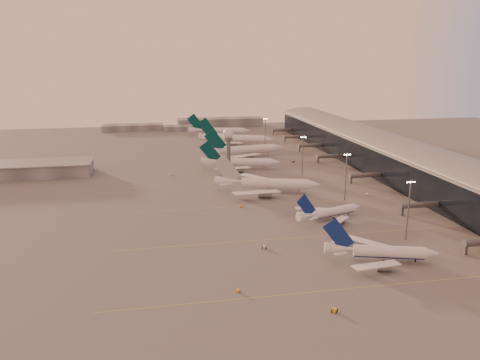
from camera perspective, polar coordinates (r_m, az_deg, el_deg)
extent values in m
plane|color=#5D5A5A|center=(181.41, 3.27, -8.52)|extent=(700.00, 700.00, 0.00)
cube|color=gold|center=(161.81, 16.99, -12.20)|extent=(180.00, 0.25, 0.02)
cube|color=gold|center=(199.00, 11.03, -6.62)|extent=(180.00, 0.25, 0.02)
cube|color=gold|center=(238.89, 7.09, -2.80)|extent=(180.00, 0.25, 0.02)
cube|color=gold|center=(280.33, 4.32, -0.09)|extent=(180.00, 0.25, 0.02)
cube|color=gold|center=(327.49, 2.07, 2.11)|extent=(180.00, 0.25, 0.02)
cube|color=black|center=(316.03, 17.68, 2.62)|extent=(36.00, 360.00, 18.00)
cylinder|color=slate|center=(314.37, 17.81, 4.22)|extent=(10.08, 360.00, 10.08)
cube|color=slate|center=(314.33, 17.81, 4.26)|extent=(40.00, 362.00, 0.80)
cube|color=#56595D|center=(195.43, 25.80, -7.59)|extent=(1.20, 1.20, 4.40)
cylinder|color=#56595D|center=(235.73, 21.32, -2.83)|extent=(22.00, 2.80, 2.80)
cube|color=#56595D|center=(231.34, 19.15, -3.55)|extent=(1.20, 1.20, 4.40)
cylinder|color=#56595D|center=(284.47, 15.24, 0.58)|extent=(22.00, 2.80, 2.80)
cube|color=#56595D|center=(280.85, 13.38, 0.03)|extent=(1.20, 1.20, 4.40)
cylinder|color=#56595D|center=(334.35, 11.12, 2.89)|extent=(22.00, 2.80, 2.80)
cube|color=#56595D|center=(331.28, 9.49, 2.45)|extent=(1.20, 1.20, 4.40)
cylinder|color=#56595D|center=(372.90, 8.75, 4.21)|extent=(22.00, 2.80, 2.80)
cube|color=#56595D|center=(370.15, 7.27, 3.82)|extent=(1.20, 1.20, 4.40)
cylinder|color=#56595D|center=(412.13, 6.82, 5.27)|extent=(22.00, 2.80, 2.80)
cube|color=#56595D|center=(409.64, 5.47, 4.92)|extent=(1.20, 1.20, 4.40)
cylinder|color=#56595D|center=(449.95, 5.30, 6.10)|extent=(22.00, 2.80, 2.80)
cube|color=#56595D|center=(447.67, 4.05, 5.79)|extent=(1.20, 1.20, 4.40)
cube|color=slate|center=(319.00, -24.79, 1.13)|extent=(80.00, 25.00, 8.00)
cube|color=slate|center=(318.14, -24.87, 1.87)|extent=(82.00, 27.00, 0.60)
cylinder|color=#56595D|center=(291.68, -1.41, 2.75)|extent=(2.60, 2.60, 22.00)
cylinder|color=#56595D|center=(289.51, -1.43, 4.98)|extent=(5.20, 5.20, 1.20)
sphere|color=silver|center=(288.87, -1.43, 5.74)|extent=(6.40, 6.40, 6.40)
cylinder|color=#56595D|center=(288.32, -1.44, 6.47)|extent=(0.16, 0.16, 2.00)
cylinder|color=#56595D|center=(198.49, 19.83, -3.47)|extent=(0.56, 0.56, 25.00)
cube|color=#56595D|center=(195.25, 20.13, -0.12)|extent=(3.60, 0.25, 0.25)
sphere|color=#FFEABF|center=(194.59, 19.74, -0.26)|extent=(0.56, 0.56, 0.56)
sphere|color=#FFEABF|center=(195.10, 20.00, -0.25)|extent=(0.56, 0.56, 0.56)
sphere|color=#FFEABF|center=(195.60, 20.25, -0.23)|extent=(0.56, 0.56, 0.56)
sphere|color=#FFEABF|center=(196.11, 20.50, -0.22)|extent=(0.56, 0.56, 0.56)
cylinder|color=#56595D|center=(244.16, 12.79, 0.37)|extent=(0.56, 0.56, 25.00)
cube|color=#56595D|center=(241.54, 12.95, 3.13)|extent=(3.60, 0.25, 0.25)
sphere|color=#FFEABF|center=(241.02, 12.61, 3.03)|extent=(0.56, 0.56, 0.56)
sphere|color=#FFEABF|center=(241.42, 12.83, 3.03)|extent=(0.56, 0.56, 0.56)
sphere|color=#FFEABF|center=(241.81, 13.05, 3.04)|extent=(0.56, 0.56, 0.56)
sphere|color=#FFEABF|center=(242.21, 13.27, 3.04)|extent=(0.56, 0.56, 0.56)
cylinder|color=#56595D|center=(292.45, 7.65, 2.96)|extent=(0.56, 0.56, 25.00)
cube|color=#56595D|center=(290.27, 7.73, 5.28)|extent=(3.60, 0.25, 0.25)
sphere|color=#FFEABF|center=(289.87, 7.45, 5.19)|extent=(0.56, 0.56, 0.56)
sphere|color=#FFEABF|center=(290.18, 7.64, 5.20)|extent=(0.56, 0.56, 0.56)
sphere|color=#FFEABF|center=(290.49, 7.82, 5.20)|extent=(0.56, 0.56, 0.56)
sphere|color=#FFEABF|center=(290.81, 8.01, 5.20)|extent=(0.56, 0.56, 0.56)
cylinder|color=#56595D|center=(377.03, 3.08, 5.71)|extent=(0.56, 0.56, 25.00)
cube|color=#56595D|center=(375.34, 3.11, 7.51)|extent=(3.60, 0.25, 0.25)
sphere|color=#FFEABF|center=(375.04, 2.88, 7.45)|extent=(0.56, 0.56, 0.56)
sphere|color=#FFEABF|center=(375.27, 3.03, 7.45)|extent=(0.56, 0.56, 0.56)
sphere|color=#FFEABF|center=(375.51, 3.18, 7.46)|extent=(0.56, 0.56, 0.56)
sphere|color=#FFEABF|center=(375.75, 3.33, 7.46)|extent=(0.56, 0.56, 0.56)
cube|color=slate|center=(486.82, -12.93, 6.27)|extent=(60.00, 18.00, 6.00)
cube|color=slate|center=(501.20, -2.50, 7.03)|extent=(90.00, 20.00, 9.00)
cube|color=slate|center=(477.63, -6.93, 6.32)|extent=(40.00, 15.00, 5.00)
cylinder|color=silver|center=(177.94, 17.68, -8.50)|extent=(25.01, 11.19, 4.23)
cylinder|color=navy|center=(178.30, 17.66, -8.78)|extent=(24.19, 9.91, 3.04)
cone|color=silver|center=(181.60, 22.31, -8.45)|extent=(5.82, 5.43, 4.23)
cone|color=silver|center=(174.92, 11.98, -8.33)|extent=(11.19, 7.04, 4.23)
cube|color=silver|center=(167.70, 16.29, -10.13)|extent=(18.44, 7.60, 1.33)
cylinder|color=slate|center=(171.27, 17.11, -10.37)|extent=(5.39, 4.01, 2.75)
cube|color=slate|center=(170.78, 17.14, -10.00)|extent=(0.40, 0.36, 1.69)
cube|color=silver|center=(186.53, 15.19, -7.46)|extent=(15.70, 15.60, 1.33)
cylinder|color=slate|center=(185.54, 16.20, -8.30)|extent=(5.39, 4.01, 2.75)
cube|color=slate|center=(185.09, 16.23, -7.96)|extent=(0.40, 0.36, 1.69)
cube|color=navy|center=(172.91, 11.90, -6.73)|extent=(11.23, 3.71, 12.60)
cube|color=silver|center=(170.50, 12.15, -8.92)|extent=(5.04, 2.56, 0.28)
cube|color=silver|center=(179.30, 11.84, -7.70)|extent=(4.76, 4.59, 0.28)
cylinder|color=black|center=(181.25, 20.57, -9.32)|extent=(0.56, 0.56, 1.11)
cylinder|color=black|center=(180.84, 16.83, -9.03)|extent=(1.33, 0.88, 1.22)
cylinder|color=black|center=(176.45, 17.12, -9.66)|extent=(1.33, 0.88, 1.22)
cylinder|color=silver|center=(217.91, 11.44, -3.88)|extent=(22.24, 10.50, 3.77)
cylinder|color=navy|center=(218.17, 11.43, -4.09)|extent=(21.49, 9.36, 2.72)
cone|color=silver|center=(226.37, 14.01, -3.32)|extent=(5.25, 4.92, 3.77)
cone|color=silver|center=(208.33, 8.12, -4.47)|extent=(10.01, 6.48, 3.77)
cube|color=silver|center=(208.11, 11.92, -5.00)|extent=(13.78, 14.14, 1.19)
cylinder|color=slate|center=(211.93, 12.07, -5.13)|extent=(4.84, 3.67, 2.45)
cube|color=slate|center=(211.57, 12.09, -4.86)|extent=(0.36, 0.33, 1.51)
cube|color=silver|center=(221.63, 8.81, -3.62)|extent=(16.43, 6.40, 1.19)
cylinder|color=slate|center=(222.14, 9.69, -4.08)|extent=(4.84, 3.67, 2.45)
cube|color=slate|center=(221.80, 9.70, -3.82)|extent=(0.36, 0.33, 1.51)
cube|color=navy|center=(206.59, 8.07, -3.26)|extent=(9.95, 3.56, 11.25)
cube|color=silver|center=(205.12, 8.85, -4.78)|extent=(4.20, 4.14, 0.25)
cube|color=silver|center=(211.56, 7.43, -4.11)|extent=(4.47, 2.18, 0.25)
cylinder|color=black|center=(224.05, 13.06, -4.15)|extent=(0.50, 0.50, 0.99)
cylinder|color=black|center=(219.19, 10.68, -4.43)|extent=(1.19, 0.81, 1.09)
cylinder|color=black|center=(216.05, 11.41, -4.75)|extent=(1.19, 0.81, 1.09)
cylinder|color=silver|center=(255.42, 4.17, -0.68)|extent=(35.44, 15.30, 5.52)
cylinder|color=silver|center=(255.75, 4.17, -0.95)|extent=(34.33, 13.62, 3.97)
cone|color=silver|center=(255.78, 8.90, -0.80)|extent=(8.12, 7.23, 5.52)
cone|color=silver|center=(257.06, -1.42, -0.38)|extent=(15.77, 9.49, 5.52)
cube|color=silver|center=(241.93, 2.03, -1.77)|extent=(26.02, 10.83, 1.64)
cylinder|color=slate|center=(245.67, 3.07, -2.06)|extent=(7.57, 5.38, 3.59)
cube|color=slate|center=(245.31, 3.07, -1.78)|extent=(0.32, 0.29, 2.21)
cube|color=silver|center=(270.18, 2.44, 0.00)|extent=(22.21, 21.95, 1.64)
cylinder|color=slate|center=(267.21, 3.30, -0.68)|extent=(7.57, 5.38, 3.59)
cube|color=slate|center=(266.88, 3.31, -0.42)|extent=(0.32, 0.29, 2.21)
cube|color=#A8ABB0|center=(255.53, -1.59, 1.03)|extent=(14.76, 4.63, 16.38)
cube|color=silver|center=(250.52, -1.68, -0.76)|extent=(7.17, 3.66, 0.22)
cube|color=silver|center=(263.61, -1.30, 0.03)|extent=(6.77, 6.51, 0.22)
cylinder|color=black|center=(256.37, 7.16, -1.48)|extent=(0.45, 0.45, 0.89)
cylinder|color=black|center=(258.29, 3.54, -1.26)|extent=(1.07, 0.70, 0.98)
cylinder|color=black|center=(254.53, 3.51, -1.50)|extent=(1.07, 0.70, 0.98)
cylinder|color=silver|center=(308.05, 0.70, 2.00)|extent=(32.38, 11.26, 5.16)
cylinder|color=silver|center=(308.30, 0.70, 1.79)|extent=(31.48, 9.72, 3.71)
cone|color=silver|center=(308.72, 4.25, 1.99)|extent=(7.07, 6.26, 5.16)
cone|color=silver|center=(308.64, -3.52, 2.12)|extent=(14.16, 7.66, 5.16)
cube|color=silver|center=(295.22, -0.82, 1.26)|extent=(23.79, 11.87, 1.53)
cylinder|color=slate|center=(298.75, -0.05, 1.00)|extent=(6.72, 4.49, 3.35)
cube|color=slate|center=(298.46, -0.05, 1.23)|extent=(0.30, 0.27, 2.06)
cube|color=silver|center=(321.44, -0.72, 2.38)|extent=(21.40, 18.84, 1.53)
cylinder|color=slate|center=(318.74, -0.02, 1.88)|extent=(6.72, 4.49, 3.35)
cube|color=slate|center=(318.48, -0.02, 2.09)|extent=(0.30, 0.27, 2.06)
cube|color=#023336|center=(307.41, -3.66, 3.24)|extent=(13.98, 3.06, 15.27)
cube|color=silver|center=(302.60, -3.64, 1.89)|extent=(6.58, 3.83, 0.22)
cube|color=silver|center=(314.66, -3.49, 2.39)|extent=(6.34, 5.59, 0.22)
cylinder|color=black|center=(309.06, 2.95, 1.42)|extent=(0.44, 0.44, 0.89)
cylinder|color=black|center=(310.66, 0.22, 1.51)|extent=(1.05, 0.63, 0.98)
cylinder|color=black|center=(306.85, 0.22, 1.35)|extent=(1.05, 0.63, 0.98)
cylinder|color=silver|center=(347.77, 1.32, 3.57)|extent=(37.47, 10.33, 5.97)
cylinder|color=silver|center=(348.04, 1.32, 3.35)|extent=(36.53, 8.58, 4.30)
cone|color=silver|center=(355.41, 4.70, 3.77)|extent=(7.82, 6.78, 5.97)
cone|color=silver|center=(340.19, -2.88, 3.43)|extent=(16.12, 7.78, 5.97)
cube|color=silver|center=(330.67, 0.70, 2.80)|extent=(25.62, 20.46, 1.77)
cylinder|color=slate|center=(336.01, 1.23, 2.56)|extent=(7.58, 4.71, 3.88)
cube|color=slate|center=(335.71, 1.23, 2.80)|extent=(0.34, 0.29, 2.39)
cube|color=silver|center=(359.79, -0.86, 3.78)|extent=(27.31, 15.51, 1.77)
cylinder|color=slate|center=(358.13, 0.01, 3.33)|extent=(7.58, 4.71, 3.88)
cube|color=slate|center=(357.85, 0.01, 3.55)|extent=(0.34, 0.29, 2.39)
cube|color=#023336|center=(338.68, -3.02, 4.61)|extent=(16.35, 2.31, 17.67)
cube|color=silver|center=(333.31, -2.61, 3.22)|extent=(7.48, 6.14, 0.26)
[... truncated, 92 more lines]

